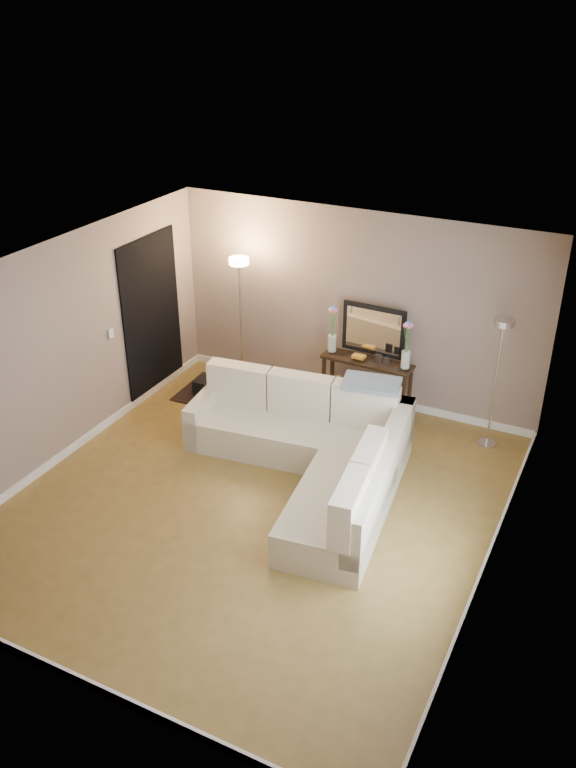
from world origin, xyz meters
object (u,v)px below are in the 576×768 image
at_px(sectional_sofa, 315,449).
at_px(floor_lamp_unlit, 499,358).
at_px(floor_lamp_lit, 240,298).
at_px(console_table, 361,381).

relative_size(sectional_sofa, floor_lamp_unlit, 1.73).
xyz_separation_m(floor_lamp_lit, floor_lamp_unlit, (3.46, -0.02, -0.14)).
bearing_deg(floor_lamp_unlit, sectional_sofa, -136.84).
bearing_deg(floor_lamp_lit, console_table, 3.45).
height_order(console_table, floor_lamp_unlit, floor_lamp_unlit).
xyz_separation_m(console_table, floor_lamp_lit, (-1.73, -0.10, 0.90)).
distance_m(sectional_sofa, console_table, 1.65).
relative_size(console_table, floor_lamp_lit, 0.65).
distance_m(sectional_sofa, floor_lamp_unlit, 2.39).
bearing_deg(console_table, sectional_sofa, -86.48).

